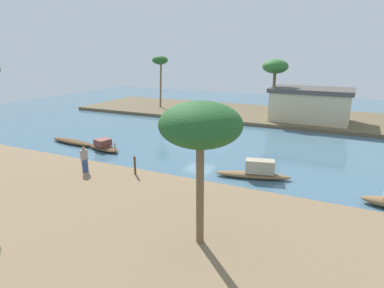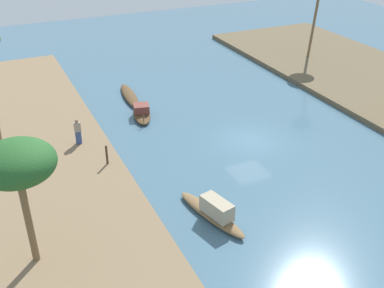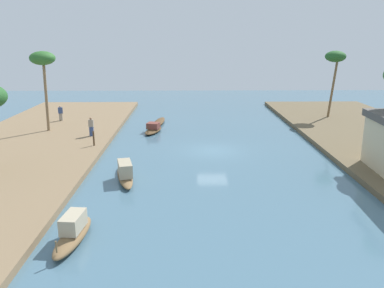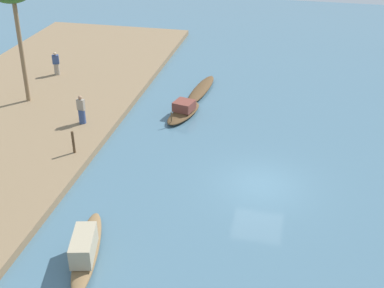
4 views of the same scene
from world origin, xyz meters
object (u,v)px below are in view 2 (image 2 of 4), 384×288
sampan_downstream_large (130,96)px  mooring_post (107,155)px  sampan_foreground (213,211)px  palm_tree_left_far (17,164)px  person_on_near_bank (78,133)px  sampan_midstream (142,113)px

sampan_downstream_large → mooring_post: (10.13, -4.68, 0.81)m
sampan_foreground → mooring_post: bearing=-166.5°
sampan_downstream_large → palm_tree_left_far: palm_tree_left_far is taller
sampan_downstream_large → mooring_post: mooring_post is taller
sampan_downstream_large → mooring_post: bearing=-19.0°
sampan_downstream_large → sampan_foreground: sampan_foreground is taller
sampan_foreground → person_on_near_bank: (-10.38, -4.55, 0.65)m
sampan_downstream_large → sampan_midstream: (3.82, -0.30, 0.13)m
sampan_foreground → palm_tree_left_far: (-0.22, -8.81, 4.89)m
sampan_foreground → mooring_post: (-7.05, -3.59, 0.54)m
sampan_midstream → mooring_post: bearing=-20.9°
sampan_foreground → person_on_near_bank: size_ratio=2.93×
palm_tree_left_far → sampan_foreground: bearing=88.6°
sampan_downstream_large → sampan_midstream: sampan_midstream is taller
sampan_downstream_large → person_on_near_bank: (6.81, -5.63, 0.92)m
sampan_downstream_large → sampan_midstream: size_ratio=1.40×
mooring_post → palm_tree_left_far: (6.84, -5.22, 4.34)m
sampan_foreground → palm_tree_left_far: palm_tree_left_far is taller
palm_tree_left_far → sampan_midstream: bearing=143.9°
sampan_midstream → mooring_post: mooring_post is taller
sampan_downstream_large → person_on_near_bank: 8.88m
sampan_midstream → sampan_foreground: sampan_foreground is taller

